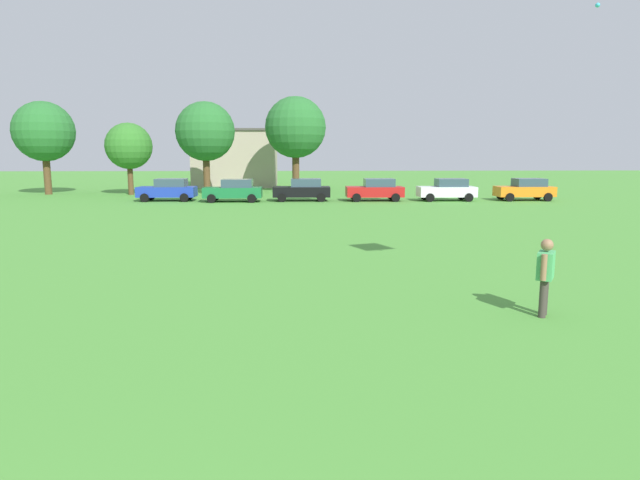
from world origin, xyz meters
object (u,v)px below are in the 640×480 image
object	(u,v)px
parked_car_red_3	(376,190)
tree_right	(205,132)
parked_car_green_1	(234,190)
parked_car_white_4	(448,190)
parked_car_black_2	(303,190)
tree_left	(129,146)
parked_car_blue_0	(168,190)
tree_far_right	(295,128)
adult_bystander	(545,271)
tree_far_left	(44,132)
parked_car_orange_5	(525,189)

from	to	relation	value
parked_car_red_3	tree_right	bearing A→B (deg)	-29.29
parked_car_green_1	parked_car_white_4	size ratio (longest dim) A/B	1.00
parked_car_black_2	tree_left	world-z (taller)	tree_left
parked_car_red_3	parked_car_white_4	xyz separation A→B (m)	(5.48, -0.15, 0.00)
parked_car_blue_0	tree_right	size ratio (longest dim) A/B	0.53
tree_right	tree_far_right	distance (m)	8.21
parked_car_green_1	tree_left	bearing A→B (deg)	-36.99
adult_bystander	tree_far_left	size ratio (longest dim) A/B	0.22
parked_car_green_1	parked_car_red_3	distance (m)	10.67
parked_car_blue_0	tree_far_right	world-z (taller)	tree_far_right
adult_bystander	parked_car_red_3	size ratio (longest dim) A/B	0.40
parked_car_black_2	tree_right	distance (m)	12.28
parked_car_black_2	parked_car_red_3	distance (m)	5.56
parked_car_black_2	parked_car_red_3	xyz separation A→B (m)	(5.55, -0.20, 0.00)
parked_car_orange_5	tree_far_right	distance (m)	20.91
parked_car_orange_5	tree_right	bearing A→B (deg)	-17.31
adult_bystander	parked_car_red_3	xyz separation A→B (m)	(0.49, 29.48, -0.18)
tree_right	tree_left	bearing A→B (deg)	-172.93
parked_car_black_2	tree_left	bearing A→B (deg)	-24.65
adult_bystander	tree_far_left	bearing A→B (deg)	67.66
parked_car_orange_5	tree_far_left	bearing A→B (deg)	-11.24
parked_car_green_1	tree_left	size ratio (longest dim) A/B	0.69
tree_left	parked_car_white_4	bearing A→B (deg)	-15.52
parked_car_black_2	tree_far_left	world-z (taller)	tree_far_left
parked_car_white_4	tree_left	bearing A→B (deg)	-15.52
adult_bystander	parked_car_red_3	world-z (taller)	adult_bystander
parked_car_red_3	tree_left	xyz separation A→B (m)	(-20.47, 7.05, 3.32)
parked_car_orange_5	parked_car_white_4	bearing A→B (deg)	0.46
parked_car_red_3	tree_right	distance (m)	16.69
parked_car_green_1	adult_bystander	bearing A→B (deg)	109.24
parked_car_green_1	tree_left	xyz separation A→B (m)	(-9.80, 7.38, 3.32)
tree_left	parked_car_black_2	bearing A→B (deg)	-24.65
parked_car_green_1	parked_car_white_4	world-z (taller)	same
adult_bystander	tree_far_right	xyz separation A→B (m)	(-5.59, 39.46, 4.88)
tree_far_left	tree_far_right	distance (m)	21.89
tree_right	parked_car_white_4	bearing A→B (deg)	-22.34
parked_car_green_1	tree_right	bearing A→B (deg)	-67.85
adult_bystander	tree_right	distance (m)	39.95
parked_car_red_3	parked_car_orange_5	size ratio (longest dim) A/B	1.00
parked_car_green_1	parked_car_red_3	world-z (taller)	same
parked_car_blue_0	parked_car_white_4	world-z (taller)	same
tree_far_right	parked_car_blue_0	bearing A→B (deg)	-135.86
tree_left	parked_car_blue_0	bearing A→B (deg)	-53.77
parked_car_green_1	tree_far_right	bearing A→B (deg)	-113.96
parked_car_red_3	tree_left	size ratio (longest dim) A/B	0.69
tree_right	tree_far_right	xyz separation A→B (m)	(7.92, 2.13, 0.46)
parked_car_orange_5	tree_far_right	world-z (taller)	tree_far_right
adult_bystander	parked_car_black_2	distance (m)	30.11
parked_car_black_2	tree_right	bearing A→B (deg)	-42.16
parked_car_green_1	parked_car_red_3	xyz separation A→B (m)	(10.67, 0.33, 0.00)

